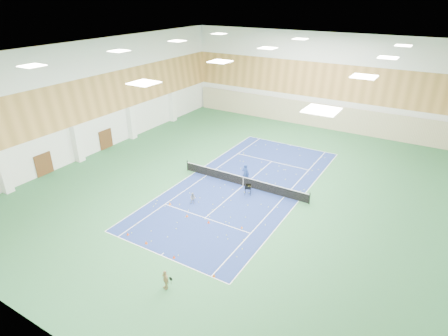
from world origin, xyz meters
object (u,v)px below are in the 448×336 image
Objects in this scene: tennis_net at (243,181)px; child_court at (193,198)px; coach at (245,174)px; child_apron at (165,279)px; ball_cart at (248,190)px.

tennis_net reaches higher than child_court.
coach reaches higher than child_apron.
child_court is 1.05× the size of ball_cart.
coach is 6.03m from child_court.
child_court is at bearing 71.18° from coach.
child_court is at bearing 138.72° from child_apron.
coach is 1.88× the size of child_court.
child_court is (-2.13, -5.06, -0.03)m from tennis_net.
coach is at bearing 47.19° from child_court.
tennis_net is at bearing 122.00° from child_apron.
tennis_net is 1.72m from ball_cart.
tennis_net is 6.54× the size of coach.
child_apron is (4.41, -9.08, 0.14)m from child_court.
tennis_net is 0.74m from coach.
coach reaches higher than tennis_net.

